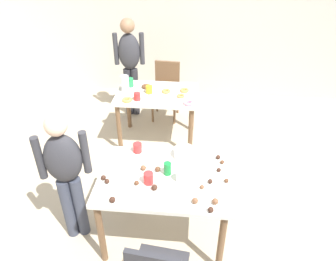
{
  "coord_description": "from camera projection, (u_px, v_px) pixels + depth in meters",
  "views": [
    {
      "loc": [
        0.18,
        -2.2,
        2.66
      ],
      "look_at": [
        -0.09,
        0.47,
        0.9
      ],
      "focal_mm": 34.54,
      "sensor_mm": 36.0,
      "label": 1
    }
  ],
  "objects": [
    {
      "name": "donut_far_0",
      "position": [
        185.0,
        90.0,
        4.27
      ],
      "size": [
        0.12,
        0.12,
        0.03
      ],
      "primitive_type": "torus",
      "color": "gold",
      "rests_on": "dining_table_far"
    },
    {
      "name": "donut_far_4",
      "position": [
        189.0,
        103.0,
        3.97
      ],
      "size": [
        0.14,
        0.14,
        0.04
      ],
      "primitive_type": "torus",
      "color": "pink",
      "rests_on": "dining_table_far"
    },
    {
      "name": "cake_ball_3",
      "position": [
        219.0,
        170.0,
        2.91
      ],
      "size": [
        0.04,
        0.04,
        0.04
      ],
      "primitive_type": "sphere",
      "color": "#3D2319",
      "rests_on": "dining_table_near"
    },
    {
      "name": "mixing_bowl",
      "position": [
        184.0,
        153.0,
        3.08
      ],
      "size": [
        0.2,
        0.2,
        0.09
      ],
      "primitive_type": "cylinder",
      "color": "white",
      "rests_on": "dining_table_near"
    },
    {
      "name": "cake_ball_14",
      "position": [
        222.0,
        162.0,
        3.0
      ],
      "size": [
        0.04,
        0.04,
        0.04
      ],
      "primitive_type": "sphere",
      "color": "brown",
      "rests_on": "dining_table_near"
    },
    {
      "name": "person_girl_near",
      "position": [
        66.0,
        170.0,
        2.84
      ],
      "size": [
        0.45,
        0.29,
        1.38
      ],
      "color": "#383D4C",
      "rests_on": "ground_plane"
    },
    {
      "name": "cake_ball_0",
      "position": [
        143.0,
        168.0,
        2.92
      ],
      "size": [
        0.05,
        0.05,
        0.05
      ],
      "primitive_type": "sphere",
      "color": "brown",
      "rests_on": "dining_table_near"
    },
    {
      "name": "cake_ball_4",
      "position": [
        195.0,
        201.0,
        2.58
      ],
      "size": [
        0.05,
        0.05,
        0.05
      ],
      "primitive_type": "sphere",
      "color": "brown",
      "rests_on": "dining_table_near"
    },
    {
      "name": "cake_ball_1",
      "position": [
        211.0,
        210.0,
        2.5
      ],
      "size": [
        0.05,
        0.05,
        0.05
      ],
      "primitive_type": "sphere",
      "color": "#3D2319",
      "rests_on": "dining_table_near"
    },
    {
      "name": "cup_near_2",
      "position": [
        181.0,
        176.0,
        2.78
      ],
      "size": [
        0.09,
        0.09,
        0.11
      ],
      "primitive_type": "cylinder",
      "color": "white",
      "rests_on": "dining_table_near"
    },
    {
      "name": "pitcher_far",
      "position": [
        125.0,
        84.0,
        4.22
      ],
      "size": [
        0.11,
        0.11,
        0.22
      ],
      "primitive_type": "cylinder",
      "color": "white",
      "rests_on": "dining_table_far"
    },
    {
      "name": "cake_ball_8",
      "position": [
        155.0,
        187.0,
        2.71
      ],
      "size": [
        0.05,
        0.05,
        0.05
      ],
      "primitive_type": "sphere",
      "color": "#3D2319",
      "rests_on": "dining_table_near"
    },
    {
      "name": "ground_plane",
      "position": [
        172.0,
        230.0,
        3.3
      ],
      "size": [
        6.4,
        6.4,
        0.0
      ],
      "primitive_type": "plane",
      "color": "tan"
    },
    {
      "name": "cake_ball_7",
      "position": [
        215.0,
        201.0,
        2.57
      ],
      "size": [
        0.05,
        0.05,
        0.05
      ],
      "primitive_type": "sphere",
      "color": "brown",
      "rests_on": "dining_table_near"
    },
    {
      "name": "cake_ball_15",
      "position": [
        202.0,
        187.0,
        2.72
      ],
      "size": [
        0.04,
        0.04,
        0.04
      ],
      "primitive_type": "sphere",
      "color": "brown",
      "rests_on": "dining_table_near"
    },
    {
      "name": "cake_ball_6",
      "position": [
        112.0,
        200.0,
        2.59
      ],
      "size": [
        0.05,
        0.05,
        0.05
      ],
      "primitive_type": "sphere",
      "color": "#3D2319",
      "rests_on": "dining_table_near"
    },
    {
      "name": "dining_table_far",
      "position": [
        157.0,
        100.0,
        4.31
      ],
      "size": [
        1.06,
        0.73,
        0.75
      ],
      "color": "silver",
      "rests_on": "ground_plane"
    },
    {
      "name": "donut_far_1",
      "position": [
        166.0,
        91.0,
        4.25
      ],
      "size": [
        0.11,
        0.11,
        0.03
      ],
      "primitive_type": "torus",
      "color": "gold",
      "rests_on": "dining_table_far"
    },
    {
      "name": "cake_ball_11",
      "position": [
        137.0,
        183.0,
        2.76
      ],
      "size": [
        0.04,
        0.04,
        0.04
      ],
      "primitive_type": "sphere",
      "color": "brown",
      "rests_on": "dining_table_near"
    },
    {
      "name": "donut_far_5",
      "position": [
        146.0,
        86.0,
        4.36
      ],
      "size": [
        0.13,
        0.13,
        0.04
      ],
      "primitive_type": "torus",
      "color": "brown",
      "rests_on": "dining_table_far"
    },
    {
      "name": "cake_ball_13",
      "position": [
        107.0,
        181.0,
        2.78
      ],
      "size": [
        0.04,
        0.04,
        0.04
      ],
      "primitive_type": "sphere",
      "color": "#3D2319",
      "rests_on": "dining_table_near"
    },
    {
      "name": "dining_table_near",
      "position": [
        164.0,
        185.0,
        2.91
      ],
      "size": [
        1.17,
        0.82,
        0.75
      ],
      "color": "silver",
      "rests_on": "ground_plane"
    },
    {
      "name": "cake_ball_12",
      "position": [
        158.0,
        169.0,
        2.91
      ],
      "size": [
        0.05,
        0.05,
        0.05
      ],
      "primitive_type": "sphere",
      "color": "brown",
      "rests_on": "dining_table_near"
    },
    {
      "name": "cup_far_0",
      "position": [
        137.0,
        96.0,
        4.05
      ],
      "size": [
        0.08,
        0.08,
        0.1
      ],
      "primitive_type": "cylinder",
      "color": "red",
      "rests_on": "dining_table_far"
    },
    {
      "name": "chair_far_table",
      "position": [
        166.0,
        87.0,
        4.98
      ],
      "size": [
        0.43,
        0.43,
        0.87
      ],
      "color": "brown",
      "rests_on": "ground_plane"
    },
    {
      "name": "cake_ball_5",
      "position": [
        226.0,
        181.0,
        2.79
      ],
      "size": [
        0.04,
        0.04,
        0.04
      ],
      "primitive_type": "sphere",
      "color": "brown",
      "rests_on": "dining_table_near"
    },
    {
      "name": "person_adult_far",
      "position": [
        130.0,
        60.0,
        4.79
      ],
      "size": [
        0.46,
        0.24,
        1.52
      ],
      "color": "#28282D",
      "rests_on": "ground_plane"
    },
    {
      "name": "soda_can",
      "position": [
        167.0,
        169.0,
        2.86
      ],
      "size": [
        0.07,
        0.07,
        0.12
      ],
      "primitive_type": "cylinder",
      "color": "#198438",
      "rests_on": "dining_table_near"
    },
    {
      "name": "cup_far_2",
      "position": [
        130.0,
        82.0,
        4.38
      ],
      "size": [
        0.09,
        0.09,
        0.12
      ],
      "primitive_type": "cylinder",
      "color": "green",
      "rests_on": "dining_table_far"
    },
    {
      "name": "cake_ball_2",
      "position": [
        210.0,
        181.0,
        2.78
      ],
      "size": [
        0.04,
        0.04,
        0.04
      ],
      "primitive_type": "sphere",
      "color": "#3D2319",
      "rests_on": "dining_table_near"
    },
    {
      "name": "cup_near_1",
      "position": [
        137.0,
        148.0,
        3.14
      ],
      "size": [
        0.08,
        0.08,
        0.1
      ],
      "primitive_type": "cylinder",
      "color": "red",
      "rests_on": "dining_table_near"
    },
    {
      "name": "wall_back",
      "position": [
        190.0,
        19.0,
        5.26
      ],
      "size": [
        6.4,
        0.1,
        2.6
      ],
      "primitive_type": "cube",
      "color": "beige",
      "rests_on": "ground_plane"
    },
    {
      "name": "donut_far_2",
      "position": [
        127.0,
        100.0,
        4.04
      ],
      "size": [
        0.13,
        0.13,
        0.04
      ],
      "primitive_type": "torus",
      "color": "gold",
      "rests_on": "dining_table_far"
    },
    {
      "name": "cake_ball_10",
      "position": [
        103.0,
        178.0,
        2.81
      ],
      "size": [
        0.04,
        0.04,
        0.04
      ],
      "primitive_type": "sphere",
      "color": "#3D2319",
      "rests_on": "dining_table_near"
    },
    {
      "name": "donut_far_3",
      "position": [
        181.0,
        96.0,
        4.14
      ],
      "size": [
        0.1,
        0.1,
        0.03
      ],
      "primitive_type": "torus",
      "color": "gold",
      "rests_on": "dining_table_far"
    },
    {
      "name": "cup_far_1",
      "position": [
        149.0,
        90.0,
        4.21
      ],
      "size": [
        0.09,
        0.09,
        0.1
      ],
      "primitive_type": "cylinder",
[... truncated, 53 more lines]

